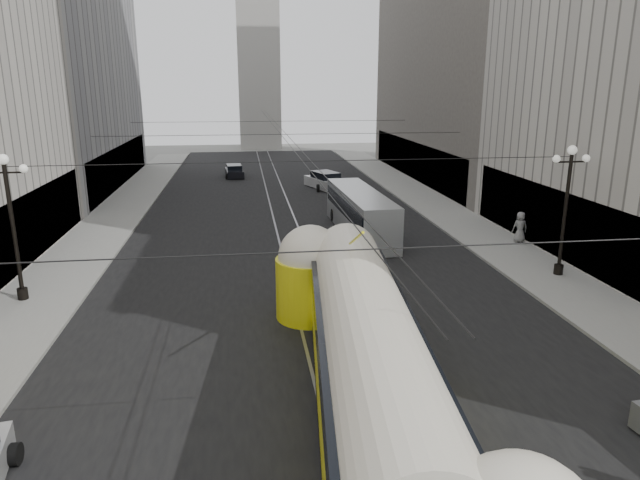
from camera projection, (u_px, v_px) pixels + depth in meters
name	position (u px, v px, depth m)	size (l,w,h in m)	color
road	(284.00, 219.00, 40.66)	(20.00, 85.00, 0.02)	black
sidewalk_left	(120.00, 212.00, 42.42)	(4.00, 72.00, 0.15)	gray
sidewalk_right	(431.00, 203.00, 45.54)	(4.00, 72.00, 0.15)	gray
rail_left	(274.00, 219.00, 40.56)	(0.12, 85.00, 0.04)	gray
rail_right	(295.00, 218.00, 40.75)	(0.12, 85.00, 0.04)	gray
building_left_far	(36.00, 24.00, 49.08)	(12.60, 28.60, 28.60)	#999999
building_right_far	(481.00, 7.00, 53.74)	(12.60, 32.60, 32.60)	#514C47
distant_tower	(258.00, 43.00, 82.08)	(6.00, 6.00, 31.36)	#B2AFA8
lamppost_left_mid	(12.00, 220.00, 24.17)	(1.86, 0.44, 6.37)	black
lamppost_right_mid	(566.00, 203.00, 27.45)	(1.86, 0.44, 6.37)	black
catenary	(286.00, 137.00, 38.15)	(25.00, 72.00, 0.23)	black
streetcar	(368.00, 356.00, 15.99)	(4.30, 17.90, 3.94)	yellow
city_bus	(360.00, 211.00, 36.12)	(2.63, 10.92, 2.76)	#B0B4B5
sedan_white_far	(325.00, 181.00, 52.22)	(3.55, 5.30, 1.55)	silver
sedan_dark_far	(234.00, 171.00, 58.76)	(2.01, 4.17, 1.27)	black
pedestrian_sidewalk_right	(520.00, 227.00, 33.91)	(0.90, 0.55, 1.84)	slate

